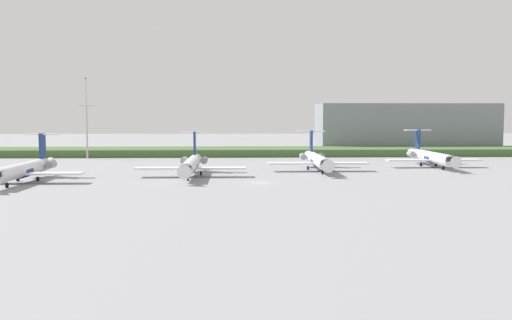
{
  "coord_description": "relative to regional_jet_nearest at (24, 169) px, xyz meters",
  "views": [
    {
      "loc": [
        -4.32,
        -103.96,
        12.76
      ],
      "look_at": [
        0.0,
        16.63,
        3.0
      ],
      "focal_mm": 38.97,
      "sensor_mm": 36.0,
      "label": 1
    }
  ],
  "objects": [
    {
      "name": "distant_hangar",
      "position": [
        100.99,
        91.09,
        5.88
      ],
      "size": [
        62.41,
        20.07,
        16.83
      ],
      "primitive_type": "cube",
      "color": "gray",
      "rests_on": "ground"
    },
    {
      "name": "antenna_mast",
      "position": [
        -3.36,
        57.79,
        7.31
      ],
      "size": [
        4.4,
        0.5,
        23.74
      ],
      "color": "#B2B2B7",
      "rests_on": "ground"
    },
    {
      "name": "regional_jet_third",
      "position": [
        58.98,
        20.38,
        0.0
      ],
      "size": [
        22.81,
        31.0,
        9.0
      ],
      "color": "silver",
      "rests_on": "ground"
    },
    {
      "name": "ground_plane",
      "position": [
        44.66,
        27.55,
        -2.54
      ],
      "size": [
        500.0,
        500.0,
        0.0
      ],
      "primitive_type": "plane",
      "color": "gray"
    },
    {
      "name": "grass_berm",
      "position": [
        44.66,
        70.47,
        -1.39
      ],
      "size": [
        320.0,
        20.0,
        2.29
      ],
      "primitive_type": "cube",
      "color": "#426033",
      "rests_on": "ground"
    },
    {
      "name": "regional_jet_second",
      "position": [
        30.92,
        9.67,
        0.0
      ],
      "size": [
        22.81,
        31.0,
        9.0
      ],
      "color": "silver",
      "rests_on": "ground"
    },
    {
      "name": "regional_jet_nearest",
      "position": [
        0.0,
        0.0,
        0.0
      ],
      "size": [
        22.81,
        31.0,
        9.0
      ],
      "color": "silver",
      "rests_on": "ground"
    },
    {
      "name": "regional_jet_fourth",
      "position": [
        88.49,
        28.57,
        0.0
      ],
      "size": [
        22.81,
        31.0,
        9.0
      ],
      "color": "silver",
      "rests_on": "ground"
    }
  ]
}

